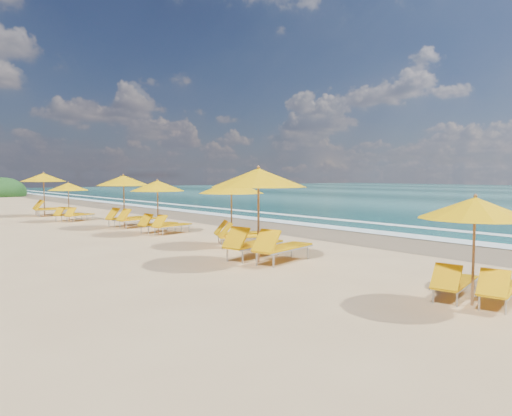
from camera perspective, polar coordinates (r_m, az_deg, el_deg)
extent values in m
plane|color=tan|center=(16.51, 0.00, -4.16)|extent=(160.00, 160.00, 0.00)
cube|color=#877050|center=(19.29, 9.19, -3.01)|extent=(4.00, 160.00, 0.01)
cube|color=white|center=(20.43, 11.96, -2.59)|extent=(1.20, 160.00, 0.01)
cube|color=white|center=(22.85, 16.64, -2.00)|extent=(0.80, 160.00, 0.01)
cylinder|color=olive|center=(9.29, 24.92, -4.92)|extent=(0.05, 0.05, 1.93)
cone|color=#F9B605|center=(9.20, 25.06, 0.01)|extent=(2.37, 2.37, 0.39)
sphere|color=olive|center=(9.19, 25.10, 1.35)|extent=(0.07, 0.07, 0.07)
cylinder|color=olive|center=(12.53, 0.30, -1.03)|extent=(0.06, 0.06, 2.49)
cone|color=#F9B605|center=(12.48, 0.30, 3.71)|extent=(3.07, 3.07, 0.50)
sphere|color=olive|center=(12.48, 0.30, 4.99)|extent=(0.09, 0.09, 0.09)
cylinder|color=olive|center=(15.64, -3.00, -0.67)|extent=(0.05, 0.05, 2.14)
cone|color=#F9B605|center=(15.59, -3.01, 2.59)|extent=(2.93, 2.93, 0.43)
sphere|color=olive|center=(15.59, -3.01, 3.47)|extent=(0.08, 0.08, 0.08)
cylinder|color=olive|center=(19.10, -11.84, 0.04)|extent=(0.05, 0.05, 2.10)
cone|color=#F9B605|center=(19.06, -11.88, 2.66)|extent=(2.58, 2.58, 0.42)
sphere|color=olive|center=(19.06, -11.89, 3.36)|extent=(0.08, 0.08, 0.08)
cylinder|color=olive|center=(21.83, -15.74, 0.72)|extent=(0.06, 0.06, 2.31)
cone|color=#F9B605|center=(21.80, -15.79, 3.24)|extent=(2.66, 2.66, 0.46)
sphere|color=olive|center=(21.80, -15.80, 3.91)|extent=(0.08, 0.08, 0.08)
cylinder|color=olive|center=(25.67, -21.79, 0.64)|extent=(0.05, 0.05, 1.93)
cone|color=#F9B605|center=(25.64, -21.84, 2.43)|extent=(2.63, 2.63, 0.39)
sphere|color=olive|center=(25.63, -21.85, 2.91)|extent=(0.07, 0.07, 0.07)
cylinder|color=olive|center=(29.69, -24.35, 1.47)|extent=(0.06, 0.06, 2.43)
cone|color=#F9B605|center=(29.67, -24.40, 3.41)|extent=(2.81, 2.81, 0.49)
sphere|color=olive|center=(29.67, -24.42, 3.93)|extent=(0.09, 0.09, 0.09)
ellipsoid|color=#163D14|center=(58.73, -28.46, 1.71)|extent=(5.00, 5.00, 3.25)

